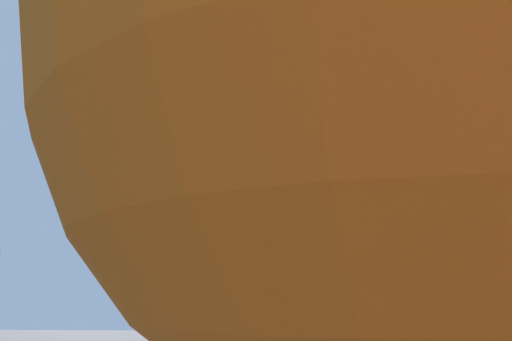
{
  "coord_description": "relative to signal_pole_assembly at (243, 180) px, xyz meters",
  "views": [
    {
      "loc": [
        11.41,
        1.08,
        2.93
      ],
      "look_at": [
        -0.25,
        0.01,
        5.59
      ],
      "focal_mm": 41.6,
      "sensor_mm": 36.0,
      "label": 1
    }
  ],
  "objects": [
    {
      "name": "tree_far",
      "position": [
        5.87,
        1.76,
        -0.46
      ],
      "size": [
        4.98,
        4.98,
        7.06
      ],
      "color": "#50331E",
      "rests_on": "ground_plane"
    },
    {
      "name": "signal_pole_assembly",
      "position": [
        0.0,
        0.0,
        0.0
      ],
      "size": [
        5.89,
        1.15,
        7.26
      ],
      "color": "black",
      "rests_on": "ground_plane"
    },
    {
      "name": "utility_pole",
      "position": [
        -8.82,
        -1.09,
        -0.54
      ],
      "size": [
        0.4,
        1.8,
        8.73
      ],
      "color": "brown",
      "rests_on": "ground_plane"
    }
  ]
}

